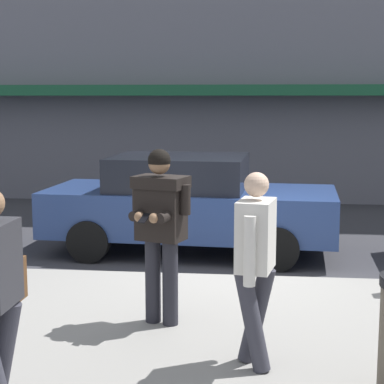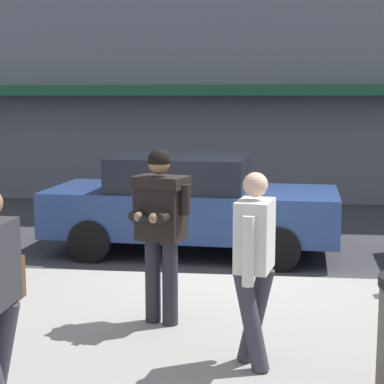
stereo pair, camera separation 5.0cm
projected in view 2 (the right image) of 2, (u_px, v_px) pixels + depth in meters
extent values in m
plane|color=#333338|center=(238.00, 281.00, 8.63)|extent=(80.00, 80.00, 0.00)
cube|color=gray|center=(337.00, 367.00, 5.71)|extent=(32.00, 5.30, 0.14)
cube|color=silver|center=(313.00, 282.00, 8.57)|extent=(28.00, 0.12, 0.01)
cube|color=#195133|center=(297.00, 90.00, 14.18)|extent=(26.60, 0.70, 0.24)
cube|color=navy|center=(192.00, 211.00, 10.11)|extent=(4.61, 2.10, 0.70)
cube|color=black|center=(181.00, 172.00, 10.06)|extent=(2.17, 1.76, 0.52)
cylinder|color=black|center=(283.00, 225.00, 10.76)|extent=(0.65, 0.26, 0.64)
cylinder|color=black|center=(278.00, 249.00, 9.09)|extent=(0.65, 0.26, 0.64)
cylinder|color=black|center=(123.00, 220.00, 11.24)|extent=(0.65, 0.26, 0.64)
cylinder|color=black|center=(90.00, 241.00, 9.58)|extent=(0.65, 0.26, 0.64)
cylinder|color=#23232B|center=(170.00, 283.00, 6.53)|extent=(0.16, 0.16, 0.88)
cylinder|color=#23232B|center=(153.00, 280.00, 6.61)|extent=(0.16, 0.16, 0.88)
cube|color=black|center=(161.00, 209.00, 6.46)|extent=(0.53, 0.43, 0.64)
cube|color=black|center=(161.00, 182.00, 6.42)|extent=(0.60, 0.49, 0.12)
cylinder|color=black|center=(185.00, 200.00, 6.32)|extent=(0.11, 0.11, 0.30)
cylinder|color=black|center=(167.00, 216.00, 6.26)|extent=(0.19, 0.32, 0.10)
sphere|color=#8C6647|center=(154.00, 218.00, 6.16)|extent=(0.10, 0.10, 0.10)
cylinder|color=black|center=(138.00, 196.00, 6.56)|extent=(0.11, 0.11, 0.30)
cylinder|color=black|center=(140.00, 214.00, 6.38)|extent=(0.19, 0.32, 0.10)
sphere|color=#8C6647|center=(139.00, 217.00, 6.23)|extent=(0.10, 0.10, 0.10)
cube|color=black|center=(144.00, 218.00, 6.16)|extent=(0.12, 0.16, 0.07)
sphere|color=#8C6647|center=(159.00, 163.00, 6.36)|extent=(0.22, 0.22, 0.22)
sphere|color=black|center=(159.00, 160.00, 6.36)|extent=(0.23, 0.23, 0.23)
cylinder|color=#33333D|center=(251.00, 322.00, 5.42)|extent=(0.35, 0.21, 0.87)
cylinder|color=#33333D|center=(256.00, 315.00, 5.59)|extent=(0.35, 0.21, 0.87)
cube|color=silver|center=(255.00, 235.00, 5.40)|extent=(0.35, 0.46, 0.60)
cylinder|color=silver|center=(248.00, 251.00, 5.17)|extent=(0.10, 0.10, 0.58)
cylinder|color=silver|center=(260.00, 238.00, 5.65)|extent=(0.10, 0.10, 0.58)
sphere|color=beige|center=(255.00, 185.00, 5.34)|extent=(0.21, 0.21, 0.21)
cylinder|color=#33333D|center=(1.00, 357.00, 4.68)|extent=(0.33, 0.16, 0.87)
cylinder|color=#2D2D33|center=(6.00, 265.00, 4.74)|extent=(0.10, 0.10, 0.58)
cube|color=brown|center=(12.00, 279.00, 4.80)|extent=(0.12, 0.24, 0.32)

